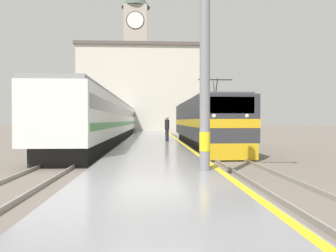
{
  "coord_description": "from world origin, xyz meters",
  "views": [
    {
      "loc": [
        -0.13,
        -7.53,
        2.0
      ],
      "look_at": [
        1.56,
        24.46,
        1.46
      ],
      "focal_mm": 35.0,
      "sensor_mm": 36.0,
      "label": 1
    }
  ],
  "objects": [
    {
      "name": "catenary_mast",
      "position": [
        1.6,
        2.58,
        4.23
      ],
      "size": [
        2.46,
        0.34,
        7.75
      ],
      "color": "gray",
      "rests_on": "platform"
    },
    {
      "name": "ground_plane",
      "position": [
        0.0,
        30.0,
        0.0
      ],
      "size": [
        200.0,
        200.0,
        0.0
      ],
      "primitive_type": "plane",
      "color": "#70665B"
    },
    {
      "name": "passenger_train",
      "position": [
        -4.04,
        28.1,
        2.07
      ],
      "size": [
        2.92,
        45.41,
        3.84
      ],
      "color": "black",
      "rests_on": "ground"
    },
    {
      "name": "person_on_platform",
      "position": [
        1.07,
        16.68,
        1.44
      ],
      "size": [
        0.34,
        0.34,
        1.86
      ],
      "color": "#23232D",
      "rests_on": "platform"
    },
    {
      "name": "platform",
      "position": [
        0.0,
        25.0,
        0.22
      ],
      "size": [
        4.32,
        140.0,
        0.45
      ],
      "color": "gray",
      "rests_on": "ground"
    },
    {
      "name": "station_building",
      "position": [
        -1.86,
        45.45,
        6.98
      ],
      "size": [
        19.57,
        7.6,
        13.89
      ],
      "color": "beige",
      "rests_on": "ground"
    },
    {
      "name": "locomotive_train",
      "position": [
        3.68,
        15.33,
        1.78
      ],
      "size": [
        2.92,
        14.99,
        4.44
      ],
      "color": "black",
      "rests_on": "ground"
    },
    {
      "name": "clock_tower",
      "position": [
        -3.05,
        57.48,
        15.06
      ],
      "size": [
        5.62,
        5.62,
        28.28
      ],
      "color": "#ADA393",
      "rests_on": "ground"
    },
    {
      "name": "rail_track_near",
      "position": [
        3.68,
        25.0,
        0.03
      ],
      "size": [
        2.83,
        140.0,
        0.16
      ],
      "color": "#70665B",
      "rests_on": "ground"
    },
    {
      "name": "rail_track_far",
      "position": [
        -4.04,
        25.0,
        0.03
      ],
      "size": [
        2.84,
        140.0,
        0.16
      ],
      "color": "#70665B",
      "rests_on": "ground"
    }
  ]
}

